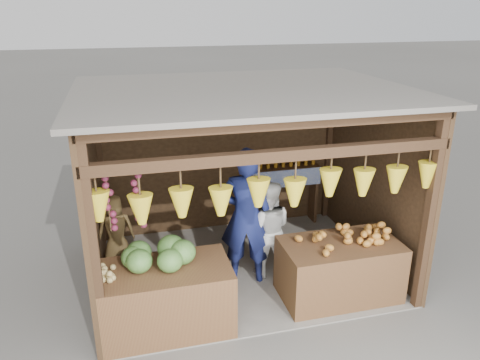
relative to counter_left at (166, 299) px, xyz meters
name	(u,v)px	position (x,y,z in m)	size (l,w,h in m)	color
ground	(243,269)	(1.23, 1.07, -0.41)	(80.00, 80.00, 0.00)	#514F49
stall_structure	(242,163)	(1.20, 1.03, 1.25)	(4.30, 3.30, 2.66)	slate
back_shelf	(283,178)	(2.28, 2.36, 0.46)	(1.25, 0.32, 1.32)	#382314
counter_left	(166,299)	(0.00, 0.00, 0.00)	(1.54, 0.85, 0.82)	#4F2C1A
counter_right	(339,270)	(2.28, 0.10, -0.02)	(1.53, 0.85, 0.79)	#4F331A
stool	(120,273)	(-0.52, 1.12, -0.25)	(0.35, 0.35, 0.33)	black
man_standing	(246,217)	(1.20, 0.80, 0.56)	(0.71, 0.47, 1.95)	navy
woman_standing	(268,229)	(1.53, 0.86, 0.30)	(0.69, 0.54, 1.43)	silver
vendor_seated	(116,231)	(-0.52, 1.12, 0.41)	(0.49, 0.32, 1.00)	brown
melon_pile	(155,253)	(-0.08, 0.09, 0.57)	(1.00, 0.50, 0.32)	#144B14
tanfruit_pile	(104,272)	(-0.65, -0.02, 0.48)	(0.34, 0.40, 0.13)	tan
mango_pile	(346,235)	(2.35, 0.12, 0.49)	(1.40, 0.64, 0.22)	#D6461C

